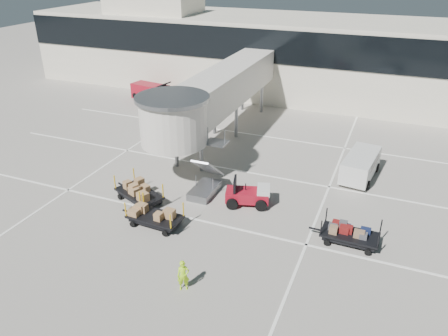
{
  "coord_description": "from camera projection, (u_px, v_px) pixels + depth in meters",
  "views": [
    {
      "loc": [
        9.17,
        -17.53,
        14.2
      ],
      "look_at": [
        -0.13,
        5.26,
        2.0
      ],
      "focal_mm": 35.0,
      "sensor_mm": 36.0,
      "label": 1
    }
  ],
  "objects": [
    {
      "name": "baggage_tug",
      "position": [
        248.0,
        195.0,
        27.15
      ],
      "size": [
        2.96,
        2.34,
        1.77
      ],
      "rotation": [
        0.0,
        0.0,
        0.28
      ],
      "color": "maroon",
      "rests_on": "ground"
    },
    {
      "name": "suitcase_cart",
      "position": [
        349.0,
        235.0,
        23.47
      ],
      "size": [
        3.77,
        1.58,
        1.47
      ],
      "rotation": [
        0.0,
        0.0,
        -0.02
      ],
      "color": "black",
      "rests_on": "ground"
    },
    {
      "name": "box_cart_far",
      "position": [
        140.0,
        193.0,
        27.39
      ],
      "size": [
        3.99,
        2.73,
        1.56
      ],
      "rotation": [
        0.0,
        0.0,
        -0.4
      ],
      "color": "black",
      "rests_on": "ground"
    },
    {
      "name": "ground_worker",
      "position": [
        183.0,
        275.0,
        20.16
      ],
      "size": [
        0.68,
        0.61,
        1.58
      ],
      "primitive_type": "imported",
      "rotation": [
        0.0,
        0.0,
        0.52
      ],
      "color": "#9EDD17",
      "rests_on": "ground"
    },
    {
      "name": "minivan",
      "position": [
        361.0,
        163.0,
        30.32
      ],
      "size": [
        2.43,
        4.72,
        1.72
      ],
      "rotation": [
        0.0,
        0.0,
        -0.12
      ],
      "color": "silver",
      "rests_on": "ground"
    },
    {
      "name": "box_cart_near",
      "position": [
        153.0,
        217.0,
        25.0
      ],
      "size": [
        3.88,
        1.71,
        1.5
      ],
      "rotation": [
        0.0,
        0.0,
        -0.05
      ],
      "color": "black",
      "rests_on": "ground"
    },
    {
      "name": "ground",
      "position": [
        190.0,
        240.0,
        23.96
      ],
      "size": [
        140.0,
        140.0,
        0.0
      ],
      "primitive_type": "plane",
      "color": "#BCB4A8",
      "rests_on": "ground"
    },
    {
      "name": "lane_markings",
      "position": [
        238.0,
        168.0,
        31.92
      ],
      "size": [
        40.0,
        30.0,
        0.02
      ],
      "color": "white",
      "rests_on": "ground"
    },
    {
      "name": "belt_loader",
      "position": [
        151.0,
        92.0,
        46.62
      ],
      "size": [
        4.59,
        2.42,
        2.11
      ],
      "rotation": [
        0.0,
        0.0,
        -0.18
      ],
      "color": "maroon",
      "rests_on": "ground"
    },
    {
      "name": "terminal",
      "position": [
        308.0,
        56.0,
        47.08
      ],
      "size": [
        64.0,
        12.11,
        15.2
      ],
      "color": "beige",
      "rests_on": "ground"
    },
    {
      "name": "jet_bridge",
      "position": [
        212.0,
        96.0,
        33.57
      ],
      "size": [
        5.7,
        20.4,
        6.03
      ],
      "color": "beige",
      "rests_on": "ground"
    }
  ]
}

